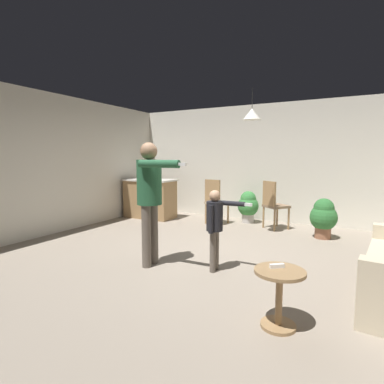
{
  "coord_description": "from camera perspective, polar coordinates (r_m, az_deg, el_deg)",
  "views": [
    {
      "loc": [
        2.0,
        -3.94,
        1.49
      ],
      "look_at": [
        -0.02,
        -0.17,
        1.0
      ],
      "focal_mm": 28.71,
      "sensor_mm": 36.0,
      "label": 1
    }
  ],
  "objects": [
    {
      "name": "ground",
      "position": [
        4.66,
        1.31,
        -12.12
      ],
      "size": [
        7.68,
        7.68,
        0.0
      ],
      "primitive_type": "plane",
      "color": "gray"
    },
    {
      "name": "wall_back",
      "position": [
        7.41,
        12.66,
        5.29
      ],
      "size": [
        6.4,
        0.1,
        2.7
      ],
      "primitive_type": "cube",
      "color": "silver",
      "rests_on": "ground"
    },
    {
      "name": "wall_left",
      "position": [
        6.52,
        -24.7,
        4.71
      ],
      "size": [
        0.1,
        6.4,
        2.7
      ],
      "primitive_type": "cube",
      "color": "silver",
      "rests_on": "ground"
    },
    {
      "name": "kitchen_counter",
      "position": [
        7.61,
        -7.8,
        -1.18
      ],
      "size": [
        1.26,
        0.66,
        0.95
      ],
      "color": "#99754C",
      "rests_on": "ground"
    },
    {
      "name": "side_table_by_couch",
      "position": [
        2.9,
        15.89,
        -17.32
      ],
      "size": [
        0.44,
        0.44,
        0.52
      ],
      "color": "#99754C",
      "rests_on": "ground"
    },
    {
      "name": "person_adult",
      "position": [
        4.17,
        -7.77,
        0.34
      ],
      "size": [
        0.84,
        0.49,
        1.68
      ],
      "rotation": [
        0.0,
        0.0,
        -1.54
      ],
      "color": "#60564C",
      "rests_on": "ground"
    },
    {
      "name": "person_child",
      "position": [
        3.99,
        4.37,
        -5.43
      ],
      "size": [
        0.56,
        0.32,
        1.07
      ],
      "rotation": [
        0.0,
        0.0,
        -1.54
      ],
      "color": "#60564C",
      "rests_on": "ground"
    },
    {
      "name": "dining_chair_by_counter",
      "position": [
        6.82,
        4.35,
        -1.45
      ],
      "size": [
        0.48,
        0.48,
        1.0
      ],
      "rotation": [
        0.0,
        0.0,
        6.12
      ],
      "color": "#99754C",
      "rests_on": "ground"
    },
    {
      "name": "dining_chair_near_wall",
      "position": [
        6.54,
        14.89,
        -1.99
      ],
      "size": [
        0.59,
        0.59,
        1.0
      ],
      "rotation": [
        0.0,
        0.0,
        5.62
      ],
      "color": "#99754C",
      "rests_on": "ground"
    },
    {
      "name": "potted_plant_corner",
      "position": [
        6.12,
        23.24,
        -4.19
      ],
      "size": [
        0.48,
        0.48,
        0.74
      ],
      "color": "brown",
      "rests_on": "ground"
    },
    {
      "name": "potted_plant_by_wall",
      "position": [
        7.09,
        10.39,
        -2.44
      ],
      "size": [
        0.47,
        0.47,
        0.72
      ],
      "color": "#B7B2AD",
      "rests_on": "ground"
    },
    {
      "name": "spare_remote_on_table",
      "position": [
        2.86,
        15.5,
        -13.09
      ],
      "size": [
        0.12,
        0.11,
        0.04
      ],
      "primitive_type": "cube",
      "rotation": [
        0.0,
        0.0,
        2.25
      ],
      "color": "white",
      "rests_on": "side_table_by_couch"
    },
    {
      "name": "ceiling_light_pendant",
      "position": [
        5.72,
        11.07,
        14.06
      ],
      "size": [
        0.32,
        0.32,
        0.55
      ],
      "color": "silver"
    }
  ]
}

